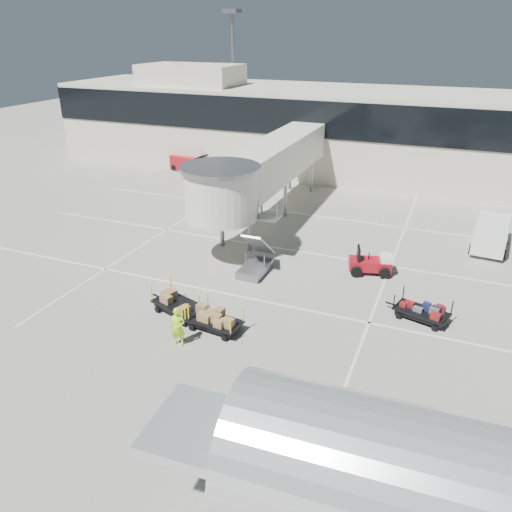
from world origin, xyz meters
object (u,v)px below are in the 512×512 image
object	(u,v)px
suitcase_cart	(422,311)
ground_worker	(178,327)
baggage_tug	(371,264)
box_cart_near	(215,321)
minivan	(491,232)
box_cart_far	(180,305)
belt_loader	(189,164)

from	to	relation	value
suitcase_cart	ground_worker	world-z (taller)	ground_worker
suitcase_cart	baggage_tug	bearing A→B (deg)	143.34
box_cart_near	minivan	xyz separation A→B (m)	(12.41, 16.01, 0.57)
baggage_tug	ground_worker	distance (m)	12.82
suitcase_cart	box_cart_near	xyz separation A→B (m)	(-9.14, -4.82, 0.06)
baggage_tug	box_cart_far	xyz separation A→B (m)	(-8.15, -8.46, -0.07)
baggage_tug	minivan	bearing A→B (deg)	30.12
minivan	belt_loader	bearing A→B (deg)	166.37
ground_worker	minivan	xyz separation A→B (m)	(13.42, 17.71, 0.13)
baggage_tug	box_cart_far	bearing A→B (deg)	-149.89
box_cart_near	box_cart_far	xyz separation A→B (m)	(-2.34, 0.69, -0.01)
box_cart_near	belt_loader	world-z (taller)	belt_loader
suitcase_cart	minivan	bearing A→B (deg)	89.44
baggage_tug	ground_worker	world-z (taller)	ground_worker
baggage_tug	belt_loader	bearing A→B (deg)	126.77
suitcase_cart	minivan	world-z (taller)	minivan
box_cart_near	belt_loader	size ratio (longest dim) A/B	0.77
ground_worker	minivan	size ratio (longest dim) A/B	0.39
baggage_tug	suitcase_cart	size ratio (longest dim) A/B	0.83
suitcase_cart	minivan	size ratio (longest dim) A/B	0.66
baggage_tug	box_cart_near	world-z (taller)	baggage_tug
minivan	suitcase_cart	bearing A→B (deg)	-101.28
minivan	belt_loader	xyz separation A→B (m)	(-28.09, 9.50, -0.34)
box_cart_near	minivan	size ratio (longest dim) A/B	0.67
box_cart_near	minivan	world-z (taller)	minivan
box_cart_near	box_cart_far	world-z (taller)	box_cart_far
box_cart_far	ground_worker	bearing A→B (deg)	-42.84
box_cart_far	ground_worker	world-z (taller)	ground_worker
baggage_tug	box_cart_far	size ratio (longest dim) A/B	0.75
belt_loader	ground_worker	bearing A→B (deg)	-49.39
belt_loader	box_cart_far	bearing A→B (deg)	-49.46
minivan	ground_worker	bearing A→B (deg)	-122.11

